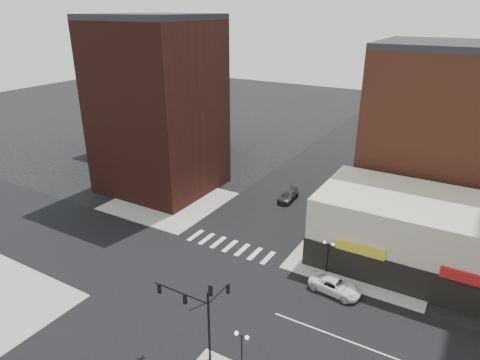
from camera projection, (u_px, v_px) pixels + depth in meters
The scene contains 14 objects.
ground at pixel (190, 281), 44.66m from camera, with size 240.00×240.00×0.00m, color black.
road_ew at pixel (190, 281), 44.66m from camera, with size 200.00×14.00×0.02m, color black.
road_ns at pixel (190, 281), 44.66m from camera, with size 14.00×200.00×0.02m, color black.
sidewalk_nw at pixel (170, 201), 63.04m from camera, with size 15.00×15.00×0.12m, color gray.
sidewalk_ne at pixel (366, 255), 49.39m from camera, with size 15.00×15.00×0.12m, color gray.
building_nw at pixel (158, 109), 63.68m from camera, with size 16.00×15.00×25.00m, color #3C1813.
building_nw_low at pixel (162, 119), 84.62m from camera, with size 20.00×18.00×12.00m, color #3C1813.
building_ne_midrise at pixel (442, 137), 55.13m from camera, with size 18.00×15.00×22.00m, color brown.
building_ne_row at pixel (432, 243), 45.51m from camera, with size 24.20×12.20×8.00m.
traffic_signal at pixel (201, 308), 33.14m from camera, with size 5.59×3.09×7.77m.
street_lamp_se_a at pixel (242, 344), 31.86m from camera, with size 1.22×0.32×4.16m.
street_lamp_ne at pixel (328, 250), 44.16m from camera, with size 1.22×0.32×4.16m.
white_suv at pixel (335, 286), 42.77m from camera, with size 2.42×5.24×1.46m, color white.
dark_sedan_north at pixel (288, 196), 63.14m from camera, with size 1.95×4.80×1.39m, color black.
Camera 1 is at (23.56, -29.53, 26.62)m, focal length 32.00 mm.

